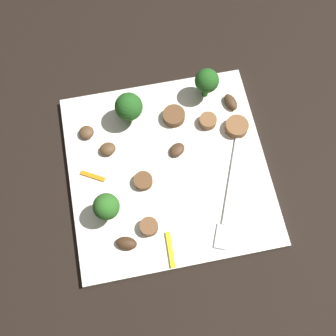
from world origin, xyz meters
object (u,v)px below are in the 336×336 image
(mushroom_0, at_px, (177,150))
(mushroom_3, at_px, (86,132))
(fork, at_px, (228,198))
(mushroom_2, at_px, (231,102))
(sausage_slice_3, at_px, (237,127))
(pepper_strip_0, at_px, (93,176))
(broccoli_floret_1, at_px, (207,81))
(sausage_slice_0, at_px, (143,181))
(plate, at_px, (168,169))
(sausage_slice_1, at_px, (208,121))
(broccoli_floret_0, at_px, (129,107))
(mushroom_1, at_px, (126,243))
(broccoli_floret_2, at_px, (106,207))
(sausage_slice_2, at_px, (174,116))
(pepper_strip_1, at_px, (170,250))
(sausage_slice_4, at_px, (149,227))
(mushroom_4, at_px, (108,149))

(mushroom_0, bearing_deg, mushroom_3, -112.75)
(fork, bearing_deg, mushroom_2, -172.82)
(sausage_slice_3, bearing_deg, pepper_strip_0, -81.33)
(mushroom_2, xyz_separation_m, mushroom_3, (0.01, -0.23, -0.00))
(broccoli_floret_1, height_order, sausage_slice_0, broccoli_floret_1)
(plate, relative_size, sausage_slice_1, 11.02)
(broccoli_floret_1, xyz_separation_m, sausage_slice_1, (0.05, -0.01, -0.03))
(pepper_strip_0, bearing_deg, sausage_slice_0, 71.84)
(broccoli_floret_0, xyz_separation_m, mushroom_1, (0.19, -0.04, -0.03))
(broccoli_floret_2, relative_size, mushroom_3, 2.50)
(broccoli_floret_2, relative_size, mushroom_1, 1.92)
(sausage_slice_2, bearing_deg, broccoli_floret_0, -100.44)
(pepper_strip_1, bearing_deg, fork, 120.73)
(sausage_slice_2, height_order, pepper_strip_1, sausage_slice_2)
(mushroom_3, bearing_deg, broccoli_floret_2, 6.92)
(sausage_slice_2, height_order, sausage_slice_3, sausage_slice_3)
(broccoli_floret_0, xyz_separation_m, pepper_strip_1, (0.21, 0.02, -0.04))
(broccoli_floret_1, height_order, pepper_strip_1, broccoli_floret_1)
(sausage_slice_0, xyz_separation_m, pepper_strip_1, (0.11, 0.02, -0.00))
(mushroom_1, height_order, mushroom_2, same)
(fork, relative_size, broccoli_floret_2, 3.00)
(mushroom_0, height_order, pepper_strip_0, mushroom_0)
(sausage_slice_4, bearing_deg, fork, 99.98)
(broccoli_floret_2, height_order, sausage_slice_1, broccoli_floret_2)
(mushroom_0, bearing_deg, pepper_strip_0, -83.06)
(broccoli_floret_0, height_order, mushroom_4, broccoli_floret_0)
(sausage_slice_4, bearing_deg, sausage_slice_2, 157.20)
(broccoli_floret_0, distance_m, pepper_strip_0, 0.12)
(mushroom_1, xyz_separation_m, mushroom_2, (-0.19, 0.20, 0.00))
(broccoli_floret_1, xyz_separation_m, pepper_strip_0, (0.10, -0.19, -0.04))
(mushroom_0, distance_m, mushroom_3, 0.14)
(broccoli_floret_0, bearing_deg, mushroom_4, -42.07)
(sausage_slice_0, distance_m, mushroom_1, 0.09)
(broccoli_floret_0, bearing_deg, pepper_strip_1, 5.53)
(broccoli_floret_2, bearing_deg, pepper_strip_1, 47.99)
(fork, bearing_deg, broccoli_floret_2, -70.79)
(sausage_slice_1, bearing_deg, pepper_strip_1, -27.66)
(mushroom_2, height_order, mushroom_3, same)
(mushroom_4, bearing_deg, pepper_strip_1, 20.88)
(mushroom_2, distance_m, pepper_strip_1, 0.25)
(broccoli_floret_1, xyz_separation_m, sausage_slice_0, (0.13, -0.12, -0.03))
(broccoli_floret_0, bearing_deg, plate, 23.93)
(pepper_strip_0, bearing_deg, fork, 69.26)
(broccoli_floret_0, bearing_deg, mushroom_3, -79.21)
(sausage_slice_3, distance_m, mushroom_0, 0.10)
(broccoli_floret_2, bearing_deg, broccoli_floret_0, 159.41)
(broccoli_floret_2, distance_m, sausage_slice_3, 0.24)
(fork, distance_m, mushroom_1, 0.16)
(sausage_slice_2, distance_m, sausage_slice_4, 0.18)
(broccoli_floret_0, distance_m, mushroom_4, 0.07)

